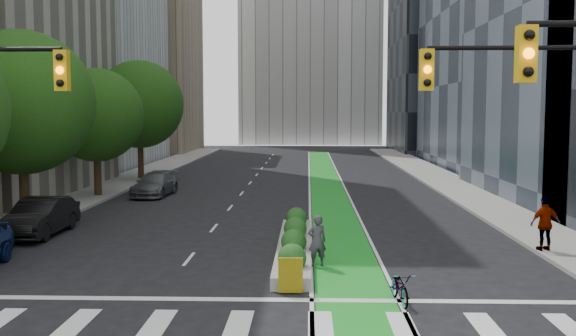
# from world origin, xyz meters

# --- Properties ---
(ground) EXTENTS (160.00, 160.00, 0.00)m
(ground) POSITION_xyz_m (0.00, 0.00, 0.00)
(ground) COLOR black
(ground) RESTS_ON ground
(sidewalk_left) EXTENTS (3.60, 90.00, 0.15)m
(sidewalk_left) POSITION_xyz_m (-11.80, 25.00, 0.07)
(sidewalk_left) COLOR gray
(sidewalk_left) RESTS_ON ground
(sidewalk_right) EXTENTS (3.60, 90.00, 0.15)m
(sidewalk_right) POSITION_xyz_m (11.80, 25.00, 0.07)
(sidewalk_right) COLOR gray
(sidewalk_right) RESTS_ON ground
(bike_lane_paint) EXTENTS (2.20, 70.00, 0.01)m
(bike_lane_paint) POSITION_xyz_m (3.00, 30.00, 0.01)
(bike_lane_paint) COLOR #1B9725
(bike_lane_paint) RESTS_ON ground
(building_tan_far) EXTENTS (14.00, 16.00, 26.00)m
(building_tan_far) POSITION_xyz_m (-20.00, 66.00, 13.00)
(building_tan_far) COLOR tan
(building_tan_far) RESTS_ON ground
(building_dark_end) EXTENTS (14.00, 18.00, 28.00)m
(building_dark_end) POSITION_xyz_m (20.00, 68.00, 14.00)
(building_dark_end) COLOR black
(building_dark_end) RESTS_ON ground
(tree_mid) EXTENTS (6.40, 6.40, 8.78)m
(tree_mid) POSITION_xyz_m (-11.00, 12.00, 5.57)
(tree_mid) COLOR black
(tree_mid) RESTS_ON ground
(tree_midfar) EXTENTS (5.60, 5.60, 7.76)m
(tree_midfar) POSITION_xyz_m (-11.00, 22.00, 4.95)
(tree_midfar) COLOR black
(tree_midfar) RESTS_ON ground
(tree_far) EXTENTS (6.60, 6.60, 9.00)m
(tree_far) POSITION_xyz_m (-11.00, 32.00, 5.69)
(tree_far) COLOR black
(tree_far) RESTS_ON ground
(median_planter) EXTENTS (1.20, 10.26, 1.10)m
(median_planter) POSITION_xyz_m (1.20, 7.04, 0.37)
(median_planter) COLOR gray
(median_planter) RESTS_ON ground
(bicycle) EXTENTS (0.76, 1.72, 0.87)m
(bicycle) POSITION_xyz_m (4.20, 1.05, 0.44)
(bicycle) COLOR gray
(bicycle) RESTS_ON ground
(cyclist) EXTENTS (0.72, 0.57, 1.74)m
(cyclist) POSITION_xyz_m (2.00, 5.09, 0.87)
(cyclist) COLOR #38333E
(cyclist) RESTS_ON ground
(parked_car_left_mid) EXTENTS (1.67, 4.79, 1.58)m
(parked_car_left_mid) POSITION_xyz_m (-9.50, 10.11, 0.79)
(parked_car_left_mid) COLOR black
(parked_car_left_mid) RESTS_ON ground
(parked_car_left_far) EXTENTS (2.28, 4.98, 1.41)m
(parked_car_left_far) POSITION_xyz_m (-7.73, 22.77, 0.71)
(parked_car_left_far) COLOR #525457
(parked_car_left_far) RESTS_ON ground
(pedestrian_far) EXTENTS (1.23, 0.72, 1.98)m
(pedestrian_far) POSITION_xyz_m (10.30, 7.15, 1.14)
(pedestrian_far) COLOR gray
(pedestrian_far) RESTS_ON sidewalk_right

